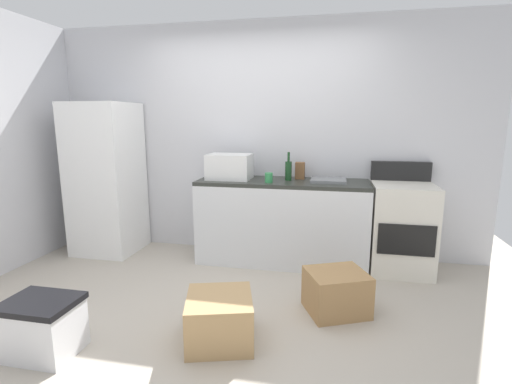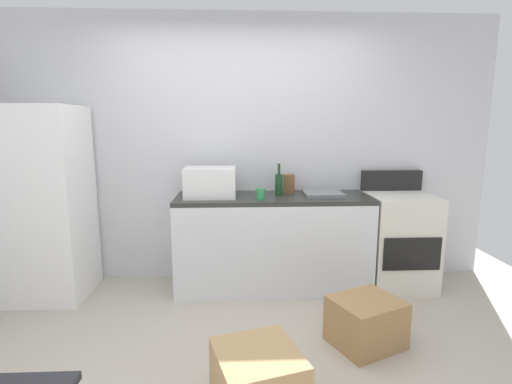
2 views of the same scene
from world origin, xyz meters
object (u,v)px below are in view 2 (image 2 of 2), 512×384
Objects in this scene: knife_block at (289,184)px; cardboard_box_medium at (366,322)px; microwave at (210,182)px; cardboard_box_large at (258,379)px; refrigerator at (45,203)px; stove_oven at (398,239)px; wine_bottle at (279,184)px; coffee_mug at (261,194)px.

knife_block reaches higher than cardboard_box_medium.
microwave reaches higher than knife_block.
refrigerator is at bearing 139.90° from cardboard_box_large.
stove_oven is 2.41× the size of cardboard_box_medium.
refrigerator reaches higher than wine_bottle.
stove_oven is 3.67× the size of wine_bottle.
stove_oven is 1.44m from coffee_mug.
cardboard_box_medium is (-0.64, -1.02, -0.30)m from stove_oven.
refrigerator is 9.56× the size of knife_block.
knife_block is 1.97m from cardboard_box_large.
wine_bottle is at bearing 80.15° from cardboard_box_large.
coffee_mug is at bearing -17.46° from microwave.
knife_block is 0.39× the size of cardboard_box_medium.
wine_bottle is 3.00× the size of coffee_mug.
knife_block is at bearing 50.03° from wine_bottle.
cardboard_box_large is (1.83, -1.54, -0.70)m from refrigerator.
microwave is 0.98× the size of cardboard_box_large.
refrigerator is at bearing 176.82° from coffee_mug.
refrigerator is 1.93m from coffee_mug.
stove_oven reaches higher than cardboard_box_large.
microwave is at bearing -176.73° from wine_bottle.
cardboard_box_large is (-0.39, -1.74, -0.82)m from knife_block.
cardboard_box_large is 1.03× the size of cardboard_box_medium.
knife_block reaches higher than coffee_mug.
cardboard_box_medium is at bearing 35.69° from cardboard_box_large.
wine_bottle is at bearing 3.27° from microwave.
microwave is at bearing 162.54° from coffee_mug.
wine_bottle is (0.63, 0.04, -0.03)m from microwave.
knife_block is 0.38× the size of cardboard_box_large.
wine_bottle is 1.67× the size of knife_block.
wine_bottle is (-1.16, 0.02, 0.54)m from stove_oven.
stove_oven reaches higher than knife_block.
wine_bottle reaches higher than coffee_mug.
refrigerator reaches higher than knife_block.
wine_bottle is at bearing -129.97° from knife_block.
coffee_mug is 1.64m from cardboard_box_large.
cardboard_box_large is (0.35, -1.57, -0.87)m from microwave.
microwave is at bearing 139.26° from cardboard_box_medium.
stove_oven is at bearing 6.88° from coffee_mug.
refrigerator is at bearing -178.03° from wine_bottle.
microwave is at bearing -167.24° from knife_block.
coffee_mug is at bearing -173.12° from stove_oven.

